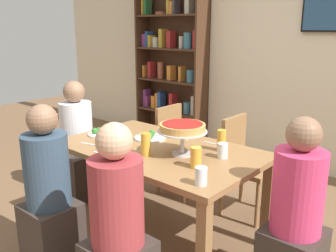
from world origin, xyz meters
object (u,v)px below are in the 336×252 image
object	(u,v)px
deep_dish_pizza_stand	(182,129)
cutlery_knife_near	(103,154)
dining_table	(159,159)
beer_glass_amber_tall	(146,144)
beer_glass_amber_short	(221,140)
diner_head_east	(295,224)
diner_near_right	(118,236)
beer_glass_amber_spare	(196,157)
salad_plate_near_diner	(100,133)
bookshelf	(172,63)
chair_far_right	(244,161)
salad_plate_far_diner	(150,137)
cutlery_knife_far	(90,144)
cutlery_fork_near	(182,137)
chair_far_left	(177,145)
water_glass_clear_near	(223,151)
diner_head_west	(78,149)
water_glass_clear_far	(201,176)
diner_near_left	(49,199)
cutlery_fork_far	(214,144)

from	to	relation	value
deep_dish_pizza_stand	cutlery_knife_near	distance (m)	0.60
dining_table	beer_glass_amber_tall	distance (m)	0.26
beer_glass_amber_short	diner_head_east	bearing A→B (deg)	-18.60
diner_near_right	beer_glass_amber_spare	size ratio (longest dim) A/B	8.29
salad_plate_near_diner	beer_glass_amber_short	size ratio (longest dim) A/B	1.36
diner_head_east	bookshelf	bearing A→B (deg)	-36.89
chair_far_right	dining_table	bearing A→B (deg)	-20.32
salad_plate_far_diner	cutlery_knife_far	world-z (taller)	salad_plate_far_diner
salad_plate_far_diner	cutlery_fork_near	distance (m)	0.27
diner_head_east	chair_far_left	size ratio (longest dim) A/B	1.32
bookshelf	beer_glass_amber_tall	distance (m)	2.75
diner_head_east	water_glass_clear_near	size ratio (longest dim) A/B	10.82
chair_far_left	beer_glass_amber_short	world-z (taller)	beer_glass_amber_short
diner_head_east	salad_plate_far_diner	world-z (taller)	diner_head_east
chair_far_right	beer_glass_amber_short	distance (m)	0.64
beer_glass_amber_short	bookshelf	bearing A→B (deg)	138.25
diner_head_west	cutlery_knife_far	distance (m)	0.71
water_glass_clear_far	cutlery_fork_near	world-z (taller)	water_glass_clear_far
water_glass_clear_far	salad_plate_far_diner	bearing A→B (deg)	151.17
diner_head_east	beer_glass_amber_spare	size ratio (longest dim) A/B	8.29
water_glass_clear_far	chair_far_left	bearing A→B (deg)	134.71
dining_table	water_glass_clear_near	distance (m)	0.52
diner_near_left	beer_glass_amber_short	distance (m)	1.28
deep_dish_pizza_stand	chair_far_right	bearing A→B (deg)	85.65
diner_head_west	diner_near_right	size ratio (longest dim) A/B	1.00
salad_plate_far_diner	diner_head_west	bearing A→B (deg)	-171.87
beer_glass_amber_short	beer_glass_amber_spare	world-z (taller)	beer_glass_amber_short
cutlery_fork_near	cutlery_knife_near	distance (m)	0.72
deep_dish_pizza_stand	cutlery_knife_near	xyz separation A→B (m)	(-0.43, -0.37, -0.19)
bookshelf	diner_near_left	world-z (taller)	bookshelf
cutlery_knife_near	cutlery_fork_far	size ratio (longest dim) A/B	1.00
chair_far_right	salad_plate_near_diner	size ratio (longest dim) A/B	4.00
dining_table	diner_near_left	xyz separation A→B (m)	(-0.33, -0.76, -0.16)
chair_far_left	deep_dish_pizza_stand	bearing A→B (deg)	41.57
diner_near_left	cutlery_knife_near	xyz separation A→B (m)	(0.13, 0.38, 0.25)
diner_head_west	diner_head_east	size ratio (longest dim) A/B	1.00
deep_dish_pizza_stand	water_glass_clear_near	bearing A→B (deg)	27.87
salad_plate_far_diner	water_glass_clear_near	size ratio (longest dim) A/B	2.42
chair_far_left	water_glass_clear_far	bearing A→B (deg)	44.71
diner_near_right	chair_far_left	world-z (taller)	diner_near_right
chair_far_right	salad_plate_near_diner	distance (m)	1.27
chair_far_left	deep_dish_pizza_stand	distance (m)	1.09
diner_head_west	beer_glass_amber_spare	size ratio (longest dim) A/B	8.29
chair_far_right	water_glass_clear_far	world-z (taller)	chair_far_right
chair_far_left	beer_glass_amber_tall	distance (m)	1.09
cutlery_fork_far	diner_head_east	bearing A→B (deg)	154.80
salad_plate_near_diner	diner_near_right	bearing A→B (deg)	-34.88
diner_near_right	chair_far_left	xyz separation A→B (m)	(-0.81, 1.50, -0.01)
diner_near_left	chair_far_right	size ratio (longest dim) A/B	1.32
salad_plate_far_diner	beer_glass_amber_short	xyz separation A→B (m)	(0.60, 0.12, 0.07)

